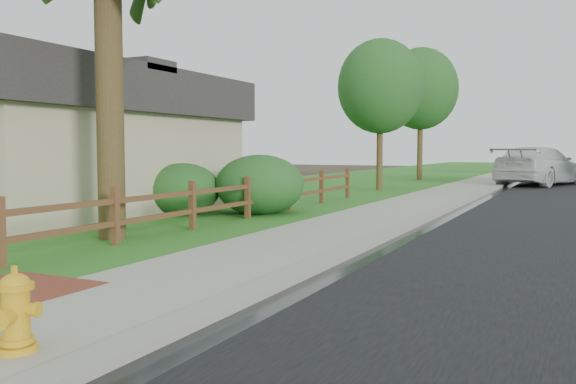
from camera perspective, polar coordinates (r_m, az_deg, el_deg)
The scene contains 15 objects.
ground at distance 7.06m, azimuth -8.89°, elevation -10.58°, with size 120.00×120.00×0.00m, color #31281B.
curb at distance 40.80m, azimuth 20.84°, elevation 1.33°, with size 0.40×90.00×0.12m, color gray.
wet_gutter at distance 40.77m, azimuth 21.32°, elevation 1.27°, with size 0.50×90.00×0.00m, color black.
sidewalk at distance 40.93m, azimuth 19.02°, elevation 1.37°, with size 2.20×90.00×0.10m, color gray.
grass_strip at distance 41.20m, azimuth 16.40°, elevation 1.41°, with size 1.60×90.00×0.06m, color #2B631C.
lawn_near at distance 42.36m, azimuth 9.44°, elevation 1.58°, with size 9.00×90.00×0.04m, color #2B631C.
ranch_fence at distance 14.21m, azimuth -6.19°, elevation -0.68°, with size 0.12×16.92×1.10m.
house at distance 19.52m, azimuth -24.06°, elevation 4.55°, with size 10.60×9.60×4.05m.
fire_hydrant at distance 5.58m, azimuth -24.15°, elevation -10.26°, with size 0.47×0.38×0.72m.
white_suv at distance 32.51m, azimuth 22.43°, elevation 2.26°, with size 2.62×6.45×1.87m, color silver.
boulder at distance 17.17m, azimuth -1.34°, elevation -0.86°, with size 0.95×0.71×0.64m, color brown.
shrub_b at distance 16.64m, azimuth -9.82°, elevation 0.26°, with size 2.01×2.01×1.41m, color #1B4D1E.
shrub_d at distance 16.41m, azimuth -2.65°, elevation 0.67°, with size 2.40×2.40×1.64m, color #1B4D1E.
tree_near_left at distance 26.48m, azimuth 8.63°, elevation 9.72°, with size 3.64×3.64×6.45m.
tree_mid_left at distance 35.71m, azimuth 12.31°, elevation 9.40°, with size 4.20×4.20×7.51m.
Camera 1 is at (3.90, -5.61, 1.77)m, focal length 38.00 mm.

